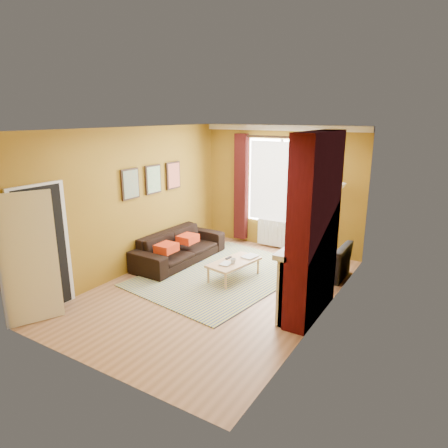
{
  "coord_description": "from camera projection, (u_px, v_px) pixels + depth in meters",
  "views": [
    {
      "loc": [
        3.54,
        -5.55,
        3.02
      ],
      "look_at": [
        0.0,
        0.25,
        1.15
      ],
      "focal_mm": 32.0,
      "sensor_mm": 36.0,
      "label": 1
    }
  ],
  "objects": [
    {
      "name": "ground",
      "position": [
        217.0,
        289.0,
        7.15
      ],
      "size": [
        5.5,
        5.5,
        0.0
      ],
      "primitive_type": "plane",
      "color": "#8A5E3E",
      "rests_on": "ground"
    },
    {
      "name": "mug",
      "position": [
        233.0,
        261.0,
        7.37
      ],
      "size": [
        0.13,
        0.13,
        0.1
      ],
      "primitive_type": "imported",
      "rotation": [
        0.0,
        0.0,
        -0.29
      ],
      "color": "#999999",
      "rests_on": "coffee_table"
    },
    {
      "name": "book_a",
      "position": [
        222.0,
        263.0,
        7.38
      ],
      "size": [
        0.2,
        0.26,
        0.02
      ],
      "primitive_type": "imported",
      "rotation": [
        0.0,
        0.0,
        0.06
      ],
      "color": "#999999",
      "rests_on": "coffee_table"
    },
    {
      "name": "book_b",
      "position": [
        245.0,
        255.0,
        7.79
      ],
      "size": [
        0.29,
        0.36,
        0.02
      ],
      "primitive_type": "imported",
      "rotation": [
        0.0,
        0.0,
        -0.19
      ],
      "color": "#999999",
      "rests_on": "coffee_table"
    },
    {
      "name": "armchair",
      "position": [
        319.0,
        259.0,
        7.68
      ],
      "size": [
        1.03,
        0.9,
        0.67
      ],
      "primitive_type": "imported",
      "rotation": [
        0.0,
        0.0,
        3.14
      ],
      "color": "black",
      "rests_on": "ground"
    },
    {
      "name": "coffee_table",
      "position": [
        234.0,
        263.0,
        7.51
      ],
      "size": [
        0.71,
        1.14,
        0.36
      ],
      "rotation": [
        0.0,
        0.0,
        -0.18
      ],
      "color": "tan",
      "rests_on": "ground"
    },
    {
      "name": "striped_rug",
      "position": [
        223.0,
        274.0,
        7.78
      ],
      "size": [
        2.83,
        3.62,
        0.02
      ],
      "rotation": [
        0.0,
        0.0,
        -0.14
      ],
      "color": "#314388",
      "rests_on": "ground"
    },
    {
      "name": "room_walls",
      "position": [
        257.0,
        215.0,
        6.69
      ],
      "size": [
        3.82,
        5.54,
        2.83
      ],
      "color": "olive",
      "rests_on": "ground"
    },
    {
      "name": "wicker_stool",
      "position": [
        301.0,
        255.0,
        8.25
      ],
      "size": [
        0.37,
        0.37,
        0.41
      ],
      "rotation": [
        0.0,
        0.0,
        0.12
      ],
      "color": "olive",
      "rests_on": "ground"
    },
    {
      "name": "sofa",
      "position": [
        179.0,
        247.0,
        8.41
      ],
      "size": [
        0.92,
        2.23,
        0.64
      ],
      "primitive_type": "imported",
      "rotation": [
        0.0,
        0.0,
        1.54
      ],
      "color": "black",
      "rests_on": "ground"
    },
    {
      "name": "tv_remote",
      "position": [
        229.0,
        258.0,
        7.64
      ],
      "size": [
        0.06,
        0.16,
        0.02
      ],
      "rotation": [
        0.0,
        0.0,
        -0.07
      ],
      "color": "#232325",
      "rests_on": "coffee_table"
    },
    {
      "name": "floor_lamp",
      "position": [
        339.0,
        201.0,
        8.06
      ],
      "size": [
        0.31,
        0.31,
        1.69
      ],
      "rotation": [
        0.0,
        0.0,
        0.29
      ],
      "color": "black",
      "rests_on": "ground"
    }
  ]
}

